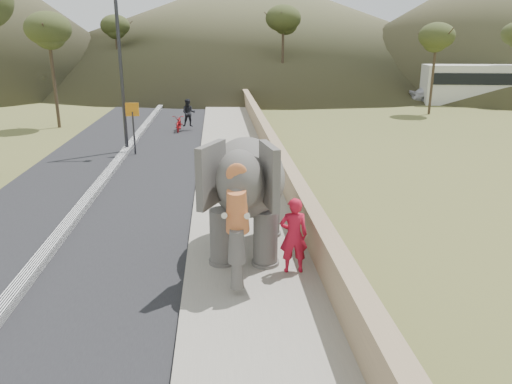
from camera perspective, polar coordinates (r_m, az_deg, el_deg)
The scene contains 13 objects.
ground at distance 8.86m, azimuth 0.91°, elevation -18.98°, with size 160.00×160.00×0.00m, color olive.
road at distance 18.40m, azimuth -17.84°, elevation -0.05°, with size 7.00×120.00×0.03m, color black.
median at distance 18.37m, azimuth -17.87°, elevation 0.23°, with size 0.35×120.00×0.22m, color black.
walkway at distance 17.89m, azimuth -2.10°, elevation 0.51°, with size 3.00×120.00×0.15m, color #9E9687.
parapet at distance 17.90m, azimuth 3.17°, elevation 2.08°, with size 0.30×120.00×1.10m, color tan.
lamppost at distance 24.10m, azimuth -14.63°, elevation 15.90°, with size 1.76×0.36×8.00m.
signboard at distance 23.59m, azimuth -13.88°, elevation 8.04°, with size 0.60×0.08×2.40m.
distant_car at distance 44.46m, azimuth 19.83°, elevation 10.48°, with size 1.70×4.23×1.44m, color silver.
bus_white at distance 45.26m, azimuth 25.48°, elevation 11.00°, with size 2.50×11.00×3.10m, color beige.
hill_far at distance 77.34m, azimuth -0.31°, elevation 18.62°, with size 80.00×80.00×14.00m, color brown.
elephant_and_man at distance 12.15m, azimuth -0.94°, elevation -0.10°, with size 2.61×4.31×2.94m.
motorcyclist at distance 29.42m, azimuth -8.34°, elevation 8.27°, with size 1.31×1.82×1.85m.
trees at distance 33.98m, azimuth 2.26°, elevation 14.82°, with size 48.11×42.17×8.15m.
Camera 1 is at (-0.70, -7.11, 5.25)m, focal length 35.00 mm.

